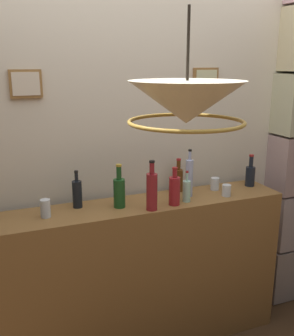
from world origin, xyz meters
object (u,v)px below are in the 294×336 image
object	(u,v)px
liquor_bottle_vermouth	(174,190)
liquor_bottle_port	(151,190)
liquor_bottle_scotch	(250,175)
liquor_bottle_bourbon	(77,193)
glass_tumbler_shot	(45,208)
pendant_lamp	(187,104)
liquor_bottle_sherry	(187,191)
glass_tumbler_rocks	(215,184)
liquor_bottle_tequila	(119,191)
glass_tumbler_highball	(226,190)
liquor_bottle_rum	(189,177)
liquor_bottle_vodka	(178,179)

from	to	relation	value
liquor_bottle_vermouth	liquor_bottle_port	world-z (taller)	liquor_bottle_port
liquor_bottle_scotch	liquor_bottle_bourbon	bearing A→B (deg)	178.55
glass_tumbler_shot	pendant_lamp	xyz separation A→B (m)	(0.48, -0.85, 0.68)
liquor_bottle_sherry	liquor_bottle_vermouth	xyz separation A→B (m)	(-0.10, -0.03, 0.02)
liquor_bottle_port	glass_tumbler_shot	size ratio (longest dim) A/B	2.89
liquor_bottle_port	glass_tumbler_rocks	xyz separation A→B (m)	(0.58, 0.20, -0.08)
liquor_bottle_port	pendant_lamp	distance (m)	0.96
liquor_bottle_tequila	glass_tumbler_highball	size ratio (longest dim) A/B	3.50
liquor_bottle_rum	glass_tumbler_shot	xyz separation A→B (m)	(-0.97, -0.02, -0.08)
liquor_bottle_scotch	liquor_bottle_rum	xyz separation A→B (m)	(-0.53, -0.04, 0.05)
liquor_bottle_rum	liquor_bottle_sherry	bearing A→B (deg)	-125.61
liquor_bottle_tequila	glass_tumbler_shot	xyz separation A→B (m)	(-0.46, 0.00, -0.05)
liquor_bottle_sherry	glass_tumbler_shot	size ratio (longest dim) A/B	1.91
liquor_bottle_tequila	liquor_bottle_sherry	bearing A→B (deg)	-8.28
glass_tumbler_rocks	glass_tumbler_shot	size ratio (longest dim) A/B	0.81
liquor_bottle_vermouth	pendant_lamp	xyz separation A→B (m)	(-0.32, -0.75, 0.63)
liquor_bottle_scotch	glass_tumbler_rocks	distance (m)	0.29
liquor_bottle_bourbon	glass_tumbler_rocks	bearing A→B (deg)	-0.96
liquor_bottle_sherry	glass_tumbler_shot	xyz separation A→B (m)	(-0.90, 0.07, -0.02)
pendant_lamp	liquor_bottle_tequila	bearing A→B (deg)	91.41
glass_tumbler_rocks	pendant_lamp	size ratio (longest dim) A/B	0.19
glass_tumbler_highball	liquor_bottle_bourbon	bearing A→B (deg)	170.69
liquor_bottle_tequila	glass_tumbler_rocks	distance (m)	0.75
liquor_bottle_tequila	glass_tumbler_rocks	xyz separation A→B (m)	(0.75, 0.08, -0.06)
liquor_bottle_vodka	liquor_bottle_port	size ratio (longest dim) A/B	0.75
liquor_bottle_scotch	liquor_bottle_vodka	xyz separation A→B (m)	(-0.55, 0.09, 0.00)
liquor_bottle_scotch	liquor_bottle_sherry	bearing A→B (deg)	-168.01
liquor_bottle_vermouth	pendant_lamp	bearing A→B (deg)	-113.08
liquor_bottle_scotch	glass_tumbler_shot	size ratio (longest dim) A/B	2.18
liquor_bottle_tequila	liquor_bottle_bourbon	xyz separation A→B (m)	(-0.25, 0.09, -0.01)
glass_tumbler_rocks	glass_tumbler_shot	distance (m)	1.21
glass_tumbler_highball	liquor_bottle_scotch	bearing A→B (deg)	24.52
liquor_bottle_rum	liquor_bottle_vodka	world-z (taller)	liquor_bottle_rum
liquor_bottle_tequila	glass_tumbler_shot	distance (m)	0.46
liquor_bottle_bourbon	liquor_bottle_vermouth	bearing A→B (deg)	-17.29
liquor_bottle_vermouth	glass_tumbler_shot	size ratio (longest dim) A/B	2.28
liquor_bottle_vermouth	liquor_bottle_port	xyz separation A→B (m)	(-0.17, -0.03, 0.03)
liquor_bottle_port	glass_tumbler_shot	distance (m)	0.64
liquor_bottle_scotch	liquor_bottle_bourbon	distance (m)	1.29
glass_tumbler_rocks	liquor_bottle_port	bearing A→B (deg)	-161.13
glass_tumbler_shot	liquor_bottle_bourbon	bearing A→B (deg)	23.25
liquor_bottle_sherry	liquor_bottle_vermouth	world-z (taller)	liquor_bottle_vermouth
liquor_bottle_vermouth	glass_tumbler_shot	xyz separation A→B (m)	(-0.80, 0.09, -0.04)
glass_tumbler_shot	pendant_lamp	world-z (taller)	pendant_lamp
liquor_bottle_vermouth	glass_tumbler_highball	distance (m)	0.41
glass_tumbler_rocks	glass_tumbler_shot	world-z (taller)	glass_tumbler_shot
liquor_bottle_bourbon	pendant_lamp	bearing A→B (deg)	-74.01
liquor_bottle_rum	liquor_bottle_vodka	distance (m)	0.14
liquor_bottle_rum	liquor_bottle_bourbon	world-z (taller)	liquor_bottle_rum
liquor_bottle_bourbon	glass_tumbler_highball	bearing A→B (deg)	-9.31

